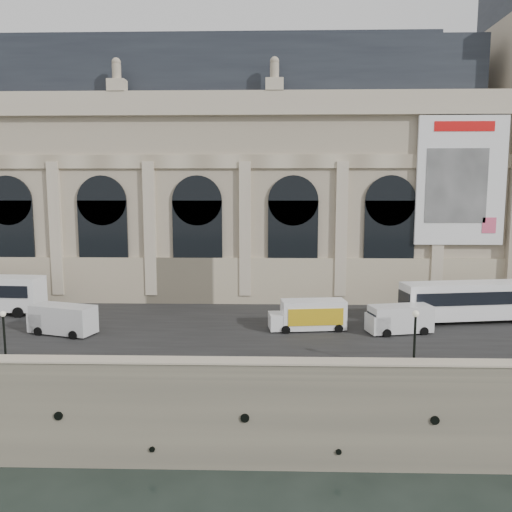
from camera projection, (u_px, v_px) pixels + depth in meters
The scene contains 11 objects.
ground at pixel (214, 470), 32.26m from camera, with size 260.00×260.00×0.00m, color black.
quay at pixel (243, 304), 66.58m from camera, with size 160.00×70.00×6.00m, color gray.
street at pixel (230, 323), 45.37m from camera, with size 160.00×24.00×0.06m, color #2D2D2D.
parapet at pixel (214, 369), 32.01m from camera, with size 160.00×1.40×1.21m.
museum at pixel (191, 177), 60.49m from camera, with size 69.00×18.70×29.10m.
bus_right at pixel (470, 300), 45.37m from camera, with size 12.93×4.52×3.74m.
van_b at pixel (60, 319), 41.81m from camera, with size 5.97×3.62×2.50m.
van_c at pixel (397, 319), 42.00m from camera, with size 5.68×3.09×2.39m.
box_truck at pixel (309, 315), 43.00m from camera, with size 6.74×2.95×2.64m.
lamp_left at pixel (5, 339), 33.80m from camera, with size 0.40×0.40×3.93m.
lamp_right at pixel (415, 343), 32.49m from camera, with size 0.44×0.44×4.28m.
Camera 1 is at (3.49, -30.14, 17.88)m, focal length 35.00 mm.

